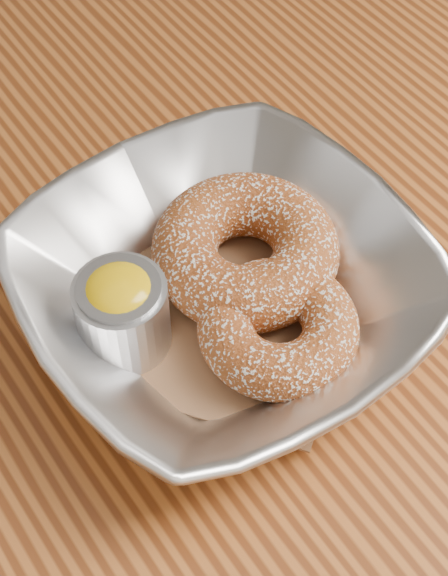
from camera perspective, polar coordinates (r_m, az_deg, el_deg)
table at (r=0.63m, az=-10.11°, el=-5.58°), size 1.20×0.80×0.75m
serving_bowl at (r=0.50m, az=-0.00°, el=-0.15°), size 0.23×0.23×0.06m
parchment at (r=0.52m, az=-0.00°, el=-1.37°), size 0.20×0.20×0.00m
donut_back at (r=0.52m, az=1.39°, el=2.47°), size 0.14×0.14×0.04m
donut_front at (r=0.49m, az=3.52°, el=-2.56°), size 0.12×0.12×0.03m
ramekin at (r=0.49m, az=-6.61°, el=-1.50°), size 0.05×0.05×0.06m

